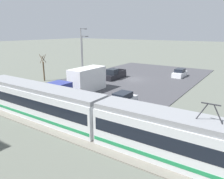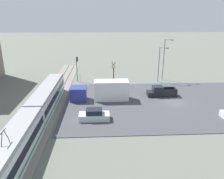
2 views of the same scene
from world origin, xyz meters
name	(u,v)px [view 2 (image 2 of 2)]	position (x,y,z in m)	size (l,w,h in m)	color
ground_plane	(174,102)	(0.00, 0.00, 0.00)	(320.00, 320.00, 0.00)	#60665B
road_surface	(174,102)	(0.00, 0.00, 0.04)	(21.21, 36.73, 0.08)	#424247
rail_bed	(49,104)	(0.00, 20.92, 0.05)	(60.36, 4.40, 0.22)	gray
light_rail_tram	(33,119)	(-8.56, 20.92, 1.67)	(31.87, 2.70, 4.42)	silver
box_truck	(103,91)	(1.71, 11.92, 1.64)	(2.50, 9.99, 3.38)	navy
pickup_truck	(161,92)	(3.00, 1.42, 0.79)	(1.90, 5.27, 1.87)	black
sedan_car_1	(94,115)	(-5.98, 13.33, 0.74)	(1.86, 4.28, 1.60)	silver
traffic_light_pole	(77,66)	(13.43, 17.52, 3.54)	(0.28, 0.47, 5.48)	#47474C
street_tree	(114,73)	(12.58, 9.52, 2.13)	(1.11, 0.92, 4.68)	brown
street_lamp_near_crossing	(160,62)	(12.13, -0.51, 4.43)	(0.36, 1.95, 7.63)	gray
street_lamp_mid_block	(165,57)	(13.67, -1.91, 5.21)	(0.36, 1.95, 9.14)	gray
no_parking_sign	(80,77)	(11.87, 16.82, 1.34)	(0.32, 0.08, 2.19)	gray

